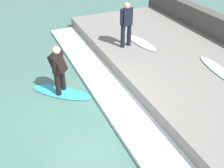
{
  "coord_description": "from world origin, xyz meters",
  "views": [
    {
      "loc": [
        -1.62,
        -5.46,
        4.65
      ],
      "look_at": [
        0.82,
        0.0,
        0.7
      ],
      "focal_mm": 42.0,
      "sensor_mm": 36.0,
      "label": 1
    }
  ],
  "objects_px": {
    "surfer_riding": "(58,68)",
    "surfboard_waiting_near": "(141,42)",
    "surfer_waiting_near": "(126,22)",
    "surfboard_riding": "(62,92)",
    "surfboard_spare": "(221,71)"
  },
  "relations": [
    {
      "from": "surfboard_riding",
      "to": "surfer_riding",
      "type": "height_order",
      "value": "surfer_riding"
    },
    {
      "from": "surfboard_spare",
      "to": "surfer_riding",
      "type": "bearing_deg",
      "value": 161.2
    },
    {
      "from": "surfboard_waiting_near",
      "to": "surfer_waiting_near",
      "type": "bearing_deg",
      "value": 179.51
    },
    {
      "from": "surfer_riding",
      "to": "surfer_waiting_near",
      "type": "relative_size",
      "value": 0.93
    },
    {
      "from": "surfer_waiting_near",
      "to": "surfboard_spare",
      "type": "bearing_deg",
      "value": -57.4
    },
    {
      "from": "surfboard_riding",
      "to": "surfer_riding",
      "type": "xyz_separation_m",
      "value": [
        0.0,
        0.0,
        0.86
      ]
    },
    {
      "from": "surfboard_waiting_near",
      "to": "surfboard_spare",
      "type": "bearing_deg",
      "value": -67.35
    },
    {
      "from": "surfboard_waiting_near",
      "to": "surfboard_spare",
      "type": "height_order",
      "value": "same"
    },
    {
      "from": "surfboard_riding",
      "to": "surfboard_spare",
      "type": "bearing_deg",
      "value": -18.8
    },
    {
      "from": "surfer_riding",
      "to": "surfboard_waiting_near",
      "type": "bearing_deg",
      "value": 20.51
    },
    {
      "from": "surfboard_spare",
      "to": "surfer_waiting_near",
      "type": "bearing_deg",
      "value": 122.6
    },
    {
      "from": "surfer_riding",
      "to": "surfer_waiting_near",
      "type": "bearing_deg",
      "value": 24.78
    },
    {
      "from": "surfboard_riding",
      "to": "surfboard_waiting_near",
      "type": "relative_size",
      "value": 1.01
    },
    {
      "from": "surfer_waiting_near",
      "to": "surfboard_spare",
      "type": "xyz_separation_m",
      "value": [
        1.85,
        -2.9,
        -0.88
      ]
    },
    {
      "from": "surfer_waiting_near",
      "to": "surfboard_waiting_near",
      "type": "bearing_deg",
      "value": -0.49
    }
  ]
}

